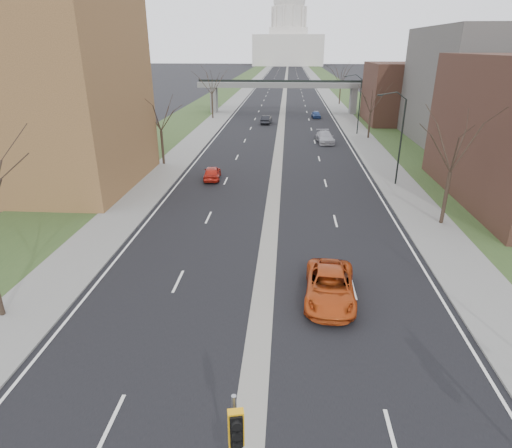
# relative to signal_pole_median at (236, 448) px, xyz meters

# --- Properties ---
(road_surface) EXTENTS (20.00, 600.00, 0.01)m
(road_surface) POSITION_rel_signal_pole_median_xyz_m (-0.00, 151.51, -3.30)
(road_surface) COLOR black
(road_surface) RESTS_ON ground
(median_strip) EXTENTS (1.20, 600.00, 0.02)m
(median_strip) POSITION_rel_signal_pole_median_xyz_m (-0.00, 151.51, -3.31)
(median_strip) COLOR gray
(median_strip) RESTS_ON ground
(sidewalk_right) EXTENTS (4.00, 600.00, 0.12)m
(sidewalk_right) POSITION_rel_signal_pole_median_xyz_m (12.00, 151.51, -3.25)
(sidewalk_right) COLOR gray
(sidewalk_right) RESTS_ON ground
(sidewalk_left) EXTENTS (4.00, 600.00, 0.12)m
(sidewalk_left) POSITION_rel_signal_pole_median_xyz_m (-12.00, 151.51, -3.25)
(sidewalk_left) COLOR gray
(sidewalk_left) RESTS_ON ground
(grass_verge_right) EXTENTS (8.00, 600.00, 0.10)m
(grass_verge_right) POSITION_rel_signal_pole_median_xyz_m (18.00, 151.51, -3.26)
(grass_verge_right) COLOR #283D1C
(grass_verge_right) RESTS_ON ground
(grass_verge_left) EXTENTS (8.00, 600.00, 0.10)m
(grass_verge_left) POSITION_rel_signal_pole_median_xyz_m (-18.00, 151.51, -3.26)
(grass_verge_left) COLOR #283D1C
(grass_verge_left) RESTS_ON ground
(commercial_block_mid) EXTENTS (18.00, 22.00, 15.00)m
(commercial_block_mid) POSITION_rel_signal_pole_median_xyz_m (28.00, 53.51, 4.19)
(commercial_block_mid) COLOR #5A5752
(commercial_block_mid) RESTS_ON ground
(commercial_block_far) EXTENTS (14.00, 14.00, 10.00)m
(commercial_block_far) POSITION_rel_signal_pole_median_xyz_m (22.00, 71.51, 1.69)
(commercial_block_far) COLOR #432A1F
(commercial_block_far) RESTS_ON ground
(pedestrian_bridge) EXTENTS (34.00, 3.00, 6.45)m
(pedestrian_bridge) POSITION_rel_signal_pole_median_xyz_m (-0.00, 81.51, 1.54)
(pedestrian_bridge) COLOR slate
(pedestrian_bridge) RESTS_ON ground
(capitol) EXTENTS (48.00, 42.00, 55.75)m
(capitol) POSITION_rel_signal_pole_median_xyz_m (-0.00, 321.51, 15.29)
(capitol) COLOR silver
(capitol) RESTS_ON ground
(streetlight_mid) EXTENTS (2.61, 0.20, 8.70)m
(streetlight_mid) POSITION_rel_signal_pole_median_xyz_m (10.99, 33.51, 3.65)
(streetlight_mid) COLOR black
(streetlight_mid) RESTS_ON sidewalk_right
(streetlight_far) EXTENTS (2.61, 0.20, 8.70)m
(streetlight_far) POSITION_rel_signal_pole_median_xyz_m (10.99, 59.51, 3.65)
(streetlight_far) COLOR black
(streetlight_far) RESTS_ON sidewalk_right
(tree_left_b) EXTENTS (6.75, 6.75, 8.81)m
(tree_left_b) POSITION_rel_signal_pole_median_xyz_m (-13.00, 39.51, 2.92)
(tree_left_b) COLOR #382B21
(tree_left_b) RESTS_ON sidewalk_left
(tree_left_c) EXTENTS (7.65, 7.65, 9.99)m
(tree_left_c) POSITION_rel_signal_pole_median_xyz_m (-13.00, 73.51, 3.74)
(tree_left_c) COLOR #382B21
(tree_left_c) RESTS_ON sidewalk_left
(tree_right_a) EXTENTS (7.20, 7.20, 9.40)m
(tree_right_a) POSITION_rel_signal_pole_median_xyz_m (13.00, 23.51, 3.33)
(tree_right_a) COLOR #382B21
(tree_right_a) RESTS_ON sidewalk_right
(tree_right_b) EXTENTS (6.30, 6.30, 8.22)m
(tree_right_b) POSITION_rel_signal_pole_median_xyz_m (13.00, 56.51, 2.51)
(tree_right_b) COLOR #382B21
(tree_right_b) RESTS_ON sidewalk_right
(tree_right_c) EXTENTS (7.65, 7.65, 9.99)m
(tree_right_c) POSITION_rel_signal_pole_median_xyz_m (13.00, 96.51, 3.74)
(tree_right_c) COLOR #382B21
(tree_right_c) RESTS_ON sidewalk_right
(signal_pole_median) EXTENTS (0.59, 0.79, 4.75)m
(signal_pole_median) POSITION_rel_signal_pole_median_xyz_m (0.00, 0.00, 0.00)
(signal_pole_median) COLOR gray
(signal_pole_median) RESTS_ON ground
(car_left_near) EXTENTS (1.95, 4.14, 1.37)m
(car_left_near) POSITION_rel_signal_pole_median_xyz_m (-6.46, 34.09, -2.62)
(car_left_near) COLOR red
(car_left_near) RESTS_ON ground
(car_left_far) EXTENTS (1.87, 4.44, 1.42)m
(car_left_far) POSITION_rel_signal_pole_median_xyz_m (-2.65, 68.52, -2.59)
(car_left_far) COLOR black
(car_left_far) RESTS_ON ground
(car_right_near) EXTENTS (2.97, 5.77, 1.56)m
(car_right_near) POSITION_rel_signal_pole_median_xyz_m (3.56, 12.29, -2.53)
(car_right_near) COLOR #B54113
(car_right_near) RESTS_ON ground
(car_right_mid) EXTENTS (2.62, 5.49, 1.54)m
(car_right_mid) POSITION_rel_signal_pole_median_xyz_m (6.38, 53.01, -2.54)
(car_right_mid) COLOR #939299
(car_right_mid) RESTS_ON ground
(car_right_far) EXTENTS (1.76, 3.87, 1.29)m
(car_right_far) POSITION_rel_signal_pole_median_xyz_m (6.43, 75.66, -2.66)
(car_right_far) COLOR navy
(car_right_far) RESTS_ON ground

